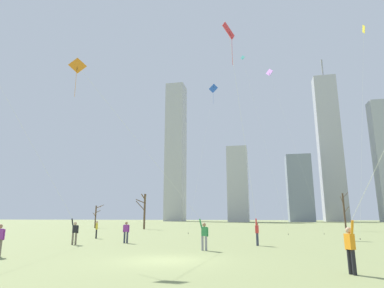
{
  "coord_description": "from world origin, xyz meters",
  "views": [
    {
      "loc": [
        4.48,
        -15.24,
        1.98
      ],
      "look_at": [
        0.0,
        6.0,
        6.87
      ],
      "focal_mm": 30.31,
      "sensor_mm": 36.0,
      "label": 1
    }
  ],
  "objects_px": {
    "kite_flyer_midfield_left_pink": "(40,167)",
    "distant_kite_drifting_left_teal": "(249,81)",
    "distant_kite_low_near_trees_blue": "(212,97)",
    "distant_kite_drifting_right_yellow": "(363,61)",
    "bystander_strolling_midfield": "(126,231)",
    "distant_kite_high_overhead_purple": "(272,81)",
    "kite_flyer_foreground_left_red": "(252,193)",
    "kite_flyer_midfield_right_green": "(370,202)",
    "kite_flyer_foreground_right_orange": "(181,204)",
    "bystander_far_off_by_trees": "(97,229)",
    "bare_tree_leftmost": "(144,209)",
    "bare_tree_center": "(344,210)",
    "bare_tree_far_right_edge": "(96,215)"
  },
  "relations": [
    {
      "from": "kite_flyer_midfield_left_pink",
      "to": "bystander_far_off_by_trees",
      "type": "xyz_separation_m",
      "value": [
        -0.26,
        9.15,
        -4.47
      ]
    },
    {
      "from": "kite_flyer_foreground_right_orange",
      "to": "distant_kite_low_near_trees_blue",
      "type": "xyz_separation_m",
      "value": [
        -1.09,
        21.42,
        15.04
      ]
    },
    {
      "from": "distant_kite_low_near_trees_blue",
      "to": "bare_tree_leftmost",
      "type": "relative_size",
      "value": 3.42
    },
    {
      "from": "kite_flyer_midfield_left_pink",
      "to": "bare_tree_far_right_edge",
      "type": "xyz_separation_m",
      "value": [
        -14.66,
        35.85,
        -3.12
      ]
    },
    {
      "from": "bare_tree_center",
      "to": "bystander_far_off_by_trees",
      "type": "bearing_deg",
      "value": -139.62
    },
    {
      "from": "bystander_strolling_midfield",
      "to": "kite_flyer_foreground_right_orange",
      "type": "bearing_deg",
      "value": -40.64
    },
    {
      "from": "distant_kite_low_near_trees_blue",
      "to": "distant_kite_drifting_right_yellow",
      "type": "distance_m",
      "value": 20.05
    },
    {
      "from": "distant_kite_drifting_right_yellow",
      "to": "kite_flyer_midfield_right_green",
      "type": "bearing_deg",
      "value": -109.0
    },
    {
      "from": "bare_tree_far_right_edge",
      "to": "bare_tree_center",
      "type": "relative_size",
      "value": 0.76
    },
    {
      "from": "kite_flyer_midfield_right_green",
      "to": "kite_flyer_foreground_left_red",
      "type": "relative_size",
      "value": 0.61
    },
    {
      "from": "bare_tree_far_right_edge",
      "to": "bare_tree_center",
      "type": "distance_m",
      "value": 41.76
    },
    {
      "from": "bystander_far_off_by_trees",
      "to": "bystander_strolling_midfield",
      "type": "relative_size",
      "value": 1.0
    },
    {
      "from": "distant_kite_low_near_trees_blue",
      "to": "distant_kite_high_overhead_purple",
      "type": "xyz_separation_m",
      "value": [
        8.18,
        2.47,
        2.64
      ]
    },
    {
      "from": "bare_tree_leftmost",
      "to": "bare_tree_center",
      "type": "bearing_deg",
      "value": -0.1
    },
    {
      "from": "bystander_strolling_midfield",
      "to": "distant_kite_low_near_trees_blue",
      "type": "height_order",
      "value": "distant_kite_low_near_trees_blue"
    },
    {
      "from": "kite_flyer_midfield_left_pink",
      "to": "distant_kite_drifting_right_yellow",
      "type": "relative_size",
      "value": 1.13
    },
    {
      "from": "kite_flyer_midfield_right_green",
      "to": "distant_kite_drifting_right_yellow",
      "type": "relative_size",
      "value": 0.48
    },
    {
      "from": "kite_flyer_midfield_right_green",
      "to": "bare_tree_center",
      "type": "bearing_deg",
      "value": 78.21
    },
    {
      "from": "distant_kite_high_overhead_purple",
      "to": "bare_tree_leftmost",
      "type": "relative_size",
      "value": 3.92
    },
    {
      "from": "bystander_strolling_midfield",
      "to": "distant_kite_high_overhead_purple",
      "type": "height_order",
      "value": "distant_kite_high_overhead_purple"
    },
    {
      "from": "kite_flyer_foreground_left_red",
      "to": "kite_flyer_foreground_right_orange",
      "type": "bearing_deg",
      "value": -140.32
    },
    {
      "from": "distant_kite_low_near_trees_blue",
      "to": "bare_tree_far_right_edge",
      "type": "height_order",
      "value": "distant_kite_low_near_trees_blue"
    },
    {
      "from": "distant_kite_low_near_trees_blue",
      "to": "bare_tree_leftmost",
      "type": "xyz_separation_m",
      "value": [
        -13.27,
        11.16,
        -14.61
      ]
    },
    {
      "from": "distant_kite_drifting_left_teal",
      "to": "distant_kite_high_overhead_purple",
      "type": "relative_size",
      "value": 1.07
    },
    {
      "from": "distant_kite_drifting_right_yellow",
      "to": "bare_tree_center",
      "type": "height_order",
      "value": "distant_kite_drifting_right_yellow"
    },
    {
      "from": "kite_flyer_midfield_left_pink",
      "to": "distant_kite_drifting_right_yellow",
      "type": "distance_m",
      "value": 27.26
    },
    {
      "from": "bystander_far_off_by_trees",
      "to": "distant_kite_high_overhead_purple",
      "type": "xyz_separation_m",
      "value": [
        17.6,
        14.5,
        19.53
      ]
    },
    {
      "from": "kite_flyer_midfield_right_green",
      "to": "bare_tree_leftmost",
      "type": "bearing_deg",
      "value": 118.9
    },
    {
      "from": "kite_flyer_midfield_right_green",
      "to": "bystander_far_off_by_trees",
      "type": "xyz_separation_m",
      "value": [
        -18.68,
        17.64,
        -1.53
      ]
    },
    {
      "from": "bystander_strolling_midfield",
      "to": "bare_tree_leftmost",
      "type": "distance_m",
      "value": 29.26
    },
    {
      "from": "kite_flyer_midfield_left_pink",
      "to": "distant_kite_drifting_left_teal",
      "type": "xyz_separation_m",
      "value": [
        14.14,
        21.96,
        14.62
      ]
    },
    {
      "from": "bare_tree_center",
      "to": "kite_flyer_midfield_right_green",
      "type": "bearing_deg",
      "value": -101.79
    },
    {
      "from": "kite_flyer_foreground_right_orange",
      "to": "distant_kite_low_near_trees_blue",
      "type": "bearing_deg",
      "value": 92.92
    },
    {
      "from": "distant_kite_drifting_left_teal",
      "to": "bystander_strolling_midfield",
      "type": "bearing_deg",
      "value": -118.47
    },
    {
      "from": "bystander_strolling_midfield",
      "to": "distant_kite_low_near_trees_blue",
      "type": "xyz_separation_m",
      "value": [
        4.47,
        16.64,
        16.89
      ]
    },
    {
      "from": "kite_flyer_midfield_right_green",
      "to": "kite_flyer_foreground_right_orange",
      "type": "bearing_deg",
      "value": 134.74
    },
    {
      "from": "bystander_far_off_by_trees",
      "to": "bare_tree_far_right_edge",
      "type": "relative_size",
      "value": 0.38
    },
    {
      "from": "kite_flyer_foreground_right_orange",
      "to": "bare_tree_center",
      "type": "bearing_deg",
      "value": 62.84
    },
    {
      "from": "distant_kite_drifting_right_yellow",
      "to": "kite_flyer_foreground_left_red",
      "type": "bearing_deg",
      "value": -153.1
    },
    {
      "from": "kite_flyer_foreground_left_red",
      "to": "distant_kite_low_near_trees_blue",
      "type": "relative_size",
      "value": 0.72
    },
    {
      "from": "bystander_strolling_midfield",
      "to": "bare_tree_far_right_edge",
      "type": "height_order",
      "value": "bare_tree_far_right_edge"
    },
    {
      "from": "kite_flyer_midfield_right_green",
      "to": "bystander_strolling_midfield",
      "type": "xyz_separation_m",
      "value": [
        -13.73,
        13.02,
        -1.53
      ]
    },
    {
      "from": "kite_flyer_midfield_left_pink",
      "to": "bare_tree_far_right_edge",
      "type": "bearing_deg",
      "value": 112.25
    },
    {
      "from": "bystander_strolling_midfield",
      "to": "distant_kite_drifting_left_teal",
      "type": "xyz_separation_m",
      "value": [
        9.45,
        17.43,
        19.09
      ]
    },
    {
      "from": "kite_flyer_foreground_right_orange",
      "to": "kite_flyer_midfield_right_green",
      "type": "bearing_deg",
      "value": -45.26
    },
    {
      "from": "bystander_far_off_by_trees",
      "to": "distant_kite_low_near_trees_blue",
      "type": "xyz_separation_m",
      "value": [
        9.42,
        12.02,
        16.89
      ]
    },
    {
      "from": "kite_flyer_foreground_left_red",
      "to": "kite_flyer_midfield_right_green",
      "type": "bearing_deg",
      "value": -71.15
    },
    {
      "from": "kite_flyer_foreground_left_red",
      "to": "bare_tree_center",
      "type": "xyz_separation_m",
      "value": [
        12.51,
        29.06,
        -0.71
      ]
    },
    {
      "from": "kite_flyer_midfield_left_pink",
      "to": "bare_tree_center",
      "type": "bearing_deg",
      "value": 50.16
    },
    {
      "from": "kite_flyer_midfield_right_green",
      "to": "kite_flyer_midfield_left_pink",
      "type": "relative_size",
      "value": 0.43
    }
  ]
}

